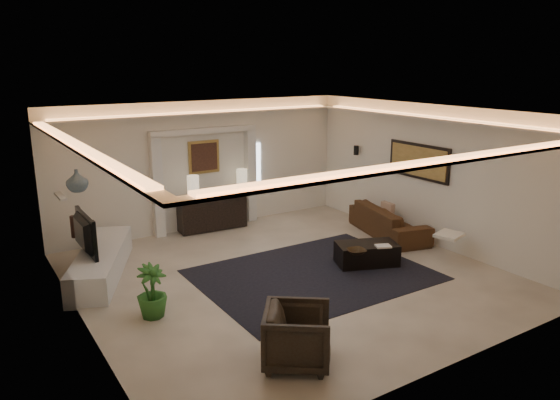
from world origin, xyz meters
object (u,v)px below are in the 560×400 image
console (212,212)px  sofa (389,221)px  coffee_table (367,254)px  armchair (297,336)px

console → sofa: 3.98m
sofa → coffee_table: bearing=137.5°
console → sofa: (3.10, -2.49, -0.08)m
console → sofa: bearing=-34.9°
coffee_table → armchair: 3.70m
console → coffee_table: size_ratio=1.37×
armchair → console: bearing=21.9°
console → armchair: size_ratio=1.84×
console → sofa: console is taller
sofa → coffee_table: size_ratio=1.96×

